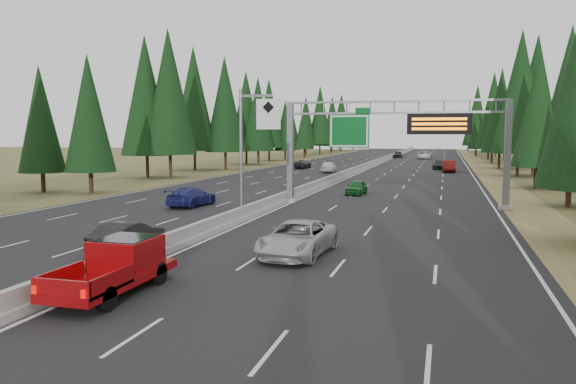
{
  "coord_description": "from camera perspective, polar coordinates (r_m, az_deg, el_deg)",
  "views": [
    {
      "loc": [
        12.0,
        -7.15,
        5.36
      ],
      "look_at": [
        4.38,
        20.0,
        2.47
      ],
      "focal_mm": 35.0,
      "sensor_mm": 36.0,
      "label": 1
    }
  ],
  "objects": [
    {
      "name": "car_ahead_white",
      "position": [
        126.35,
        13.71,
        3.65
      ],
      "size": [
        2.88,
        5.92,
        1.62
      ],
      "primitive_type": "imported",
      "rotation": [
        0.0,
        0.0,
        -0.03
      ],
      "color": "silver",
      "rests_on": "road"
    },
    {
      "name": "car_onc_white",
      "position": [
        78.84,
        4.15,
        2.56
      ],
      "size": [
        2.18,
        4.78,
        1.59
      ],
      "primitive_type": "imported",
      "rotation": [
        0.0,
        0.0,
        3.21
      ],
      "color": "silver",
      "rests_on": "road"
    },
    {
      "name": "sign_gantry",
      "position": [
        42.15,
        11.54,
        5.6
      ],
      "size": [
        16.75,
        0.98,
        7.8
      ],
      "color": "slate",
      "rests_on": "road"
    },
    {
      "name": "road",
      "position": [
        88.14,
        7.84,
        2.33
      ],
      "size": [
        32.0,
        260.0,
        0.08
      ],
      "primitive_type": "cube",
      "color": "black",
      "rests_on": "ground"
    },
    {
      "name": "hov_sign_pole",
      "position": [
        34.09,
        -3.9,
        4.76
      ],
      "size": [
        2.8,
        0.5,
        8.0
      ],
      "color": "slate",
      "rests_on": "road"
    },
    {
      "name": "silver_minivan",
      "position": [
        24.65,
        0.97,
        -4.74
      ],
      "size": [
        2.85,
        5.56,
        1.5
      ],
      "primitive_type": "imported",
      "rotation": [
        0.0,
        0.0,
        -0.07
      ],
      "color": "#ABACB0",
      "rests_on": "road"
    },
    {
      "name": "car_ahead_green",
      "position": [
        50.14,
        6.97,
        0.49
      ],
      "size": [
        1.67,
        3.83,
        1.29
      ],
      "primitive_type": "imported",
      "rotation": [
        0.0,
        0.0,
        -0.04
      ],
      "color": "#155F25",
      "rests_on": "road"
    },
    {
      "name": "shoulder_right",
      "position": [
        87.51,
        19.47,
        2.02
      ],
      "size": [
        3.6,
        260.0,
        0.06
      ],
      "primitive_type": "cube",
      "color": "olive",
      "rests_on": "ground"
    },
    {
      "name": "red_pickup",
      "position": [
        19.92,
        -16.71,
        -6.88
      ],
      "size": [
        1.94,
        5.42,
        1.77
      ],
      "color": "black",
      "rests_on": "road"
    },
    {
      "name": "tree_row_right",
      "position": [
        70.29,
        24.29,
        8.79
      ],
      "size": [
        11.99,
        241.34,
        18.9
      ],
      "color": "black",
      "rests_on": "ground"
    },
    {
      "name": "car_onc_far",
      "position": [
        88.22,
        1.33,
        2.86
      ],
      "size": [
        2.41,
        5.05,
        1.39
      ],
      "primitive_type": "imported",
      "rotation": [
        0.0,
        0.0,
        3.12
      ],
      "color": "black",
      "rests_on": "road"
    },
    {
      "name": "car_ahead_dkgrey",
      "position": [
        89.32,
        15.17,
        2.7
      ],
      "size": [
        2.27,
        5.0,
        1.42
      ],
      "primitive_type": "imported",
      "rotation": [
        0.0,
        0.0,
        -0.06
      ],
      "color": "black",
      "rests_on": "road"
    },
    {
      "name": "car_onc_blue",
      "position": [
        42.16,
        -9.77,
        -0.47
      ],
      "size": [
        2.37,
        5.02,
        1.42
      ],
      "primitive_type": "imported",
      "rotation": [
        0.0,
        0.0,
        3.06
      ],
      "color": "navy",
      "rests_on": "road"
    },
    {
      "name": "shoulder_left",
      "position": [
        92.26,
        -3.19,
        2.52
      ],
      "size": [
        3.6,
        260.0,
        0.06
      ],
      "primitive_type": "cube",
      "color": "brown",
      "rests_on": "ground"
    },
    {
      "name": "car_ahead_dkred",
      "position": [
        82.66,
        16.04,
        2.52
      ],
      "size": [
        1.9,
        5.03,
        1.64
      ],
      "primitive_type": "imported",
      "rotation": [
        0.0,
        0.0,
        0.03
      ],
      "color": "#59100C",
      "rests_on": "road"
    },
    {
      "name": "median_barrier",
      "position": [
        88.11,
        7.84,
        2.57
      ],
      "size": [
        0.7,
        260.0,
        0.85
      ],
      "color": "gray",
      "rests_on": "road"
    },
    {
      "name": "car_onc_near",
      "position": [
        26.49,
        -15.98,
        -4.37
      ],
      "size": [
        1.72,
        4.27,
        1.38
      ],
      "primitive_type": "imported",
      "rotation": [
        0.0,
        0.0,
        3.08
      ],
      "color": "black",
      "rests_on": "road"
    },
    {
      "name": "car_ahead_far",
      "position": [
        130.88,
        11.1,
        3.75
      ],
      "size": [
        2.01,
        4.54,
        1.52
      ],
      "primitive_type": "imported",
      "rotation": [
        0.0,
        0.0,
        -0.05
      ],
      "color": "black",
      "rests_on": "road"
    },
    {
      "name": "tree_row_left",
      "position": [
        90.51,
        -6.52,
        8.39
      ],
      "size": [
        11.99,
        240.15,
        18.58
      ],
      "color": "black",
      "rests_on": "ground"
    }
  ]
}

